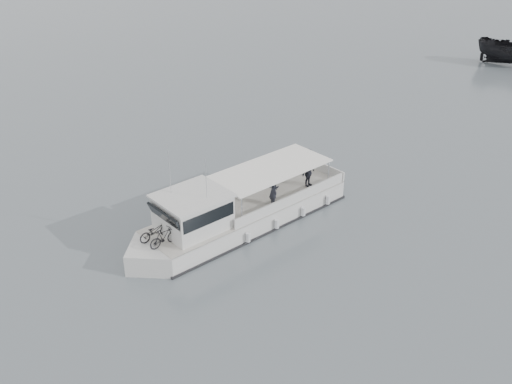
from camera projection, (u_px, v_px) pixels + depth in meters
ground at (310, 191)px, 32.31m from camera, size 1400.00×1400.00×0.00m
tour_boat at (231, 215)px, 28.23m from camera, size 12.91×4.01×5.38m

